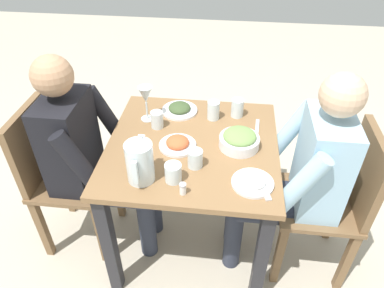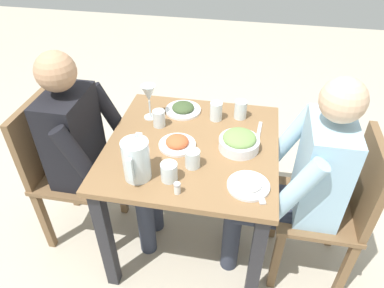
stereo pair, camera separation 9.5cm
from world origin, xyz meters
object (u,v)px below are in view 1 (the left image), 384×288
object	(u,v)px
diner_far	(299,173)
water_glass_near_right	(213,110)
water_glass_far_right	(157,120)
water_pitcher	(140,162)
water_glass_far_left	(173,173)
plate_dolmas	(180,109)
plate_rice_curry	(178,144)
wine_glass	(146,96)
water_glass_near_left	(237,108)
dining_table	(192,164)
chair_far	(336,198)
salad_bowl	(239,139)
water_glass_by_pitcher	(195,159)
chair_near	(58,172)
salt_shaker	(182,189)
plate_yoghurt	(253,181)
diner_near	(90,154)

from	to	relation	value
diner_far	water_glass_near_right	distance (m)	0.55
diner_far	water_glass_far_right	distance (m)	0.76
water_pitcher	water_glass_far_left	world-z (taller)	water_pitcher
plate_dolmas	plate_rice_curry	bearing A→B (deg)	6.64
wine_glass	water_glass_near_left	bearing A→B (deg)	100.69
dining_table	wine_glass	size ratio (longest dim) A/B	4.31
dining_table	chair_far	distance (m)	0.74
salad_bowl	water_glass_near_right	xyz separation A→B (m)	(-0.23, -0.14, 0.01)
chair_far	water_glass_by_pitcher	size ratio (longest dim) A/B	10.27
chair_far	water_pitcher	world-z (taller)	water_pitcher
chair_near	salt_shaker	distance (m)	0.83
diner_far	plate_yoghurt	size ratio (longest dim) A/B	6.44
plate_yoghurt	chair_near	bearing A→B (deg)	-101.53
wine_glass	plate_dolmas	bearing A→B (deg)	120.60
diner_near	water_pitcher	xyz separation A→B (m)	(0.23, 0.34, 0.17)
plate_rice_curry	plate_dolmas	world-z (taller)	plate_rice_curry
dining_table	diner_near	world-z (taller)	diner_near
water_pitcher	water_glass_by_pitcher	bearing A→B (deg)	116.83
chair_near	salt_shaker	xyz separation A→B (m)	(0.30, 0.73, 0.25)
chair_near	water_glass_far_right	xyz separation A→B (m)	(-0.17, 0.53, 0.27)
plate_rice_curry	water_glass_far_right	xyz separation A→B (m)	(-0.15, -0.13, 0.03)
dining_table	plate_yoghurt	size ratio (longest dim) A/B	4.59
dining_table	plate_dolmas	size ratio (longest dim) A/B	4.23
diner_far	wine_glass	size ratio (longest dim) A/B	6.05
water_glass_far_left	wine_glass	size ratio (longest dim) A/B	0.44
water_glass_far_right	water_glass_by_pitcher	bearing A→B (deg)	39.00
water_pitcher	salt_shaker	bearing A→B (deg)	70.59
diner_far	water_glass_far_right	bearing A→B (deg)	-104.55
water_glass_near_right	chair_far	bearing A→B (deg)	64.79
wine_glass	salt_shaker	size ratio (longest dim) A/B	3.63
water_pitcher	water_glass_far_right	distance (m)	0.40
water_glass_far_right	salt_shaker	world-z (taller)	water_glass_far_right
salad_bowl	water_glass_near_right	distance (m)	0.27
chair_near	water_glass_near_right	xyz separation A→B (m)	(-0.28, 0.82, 0.28)
diner_near	water_glass_far_right	distance (m)	0.39
water_glass_near_left	water_glass_far_right	bearing A→B (deg)	-69.30
plate_yoghurt	water_glass_by_pitcher	bearing A→B (deg)	-109.10
diner_far	water_glass_by_pitcher	bearing A→B (deg)	-78.85
water_glass_near_right	wine_glass	xyz separation A→B (m)	(0.05, -0.35, 0.09)
chair_far	salt_shaker	size ratio (longest dim) A/B	16.48
chair_near	diner_near	bearing A→B (deg)	90.00
salad_bowl	water_glass_far_left	size ratio (longest dim) A/B	2.27
chair_near	diner_near	xyz separation A→B (m)	(0.00, 0.20, 0.15)
dining_table	diner_near	bearing A→B (deg)	-85.19
water_pitcher	salt_shaker	size ratio (longest dim) A/B	3.52
salad_bowl	plate_dolmas	bearing A→B (deg)	-129.74
water_glass_near_left	salt_shaker	distance (m)	0.66
chair_near	plate_dolmas	xyz separation A→B (m)	(-0.33, 0.63, 0.24)
salt_shaker	plate_dolmas	bearing A→B (deg)	-170.59
diner_far	wine_glass	distance (m)	0.87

